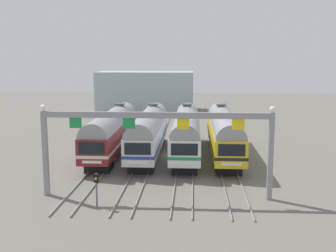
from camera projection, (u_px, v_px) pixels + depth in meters
ground_plane at (167, 155)px, 44.45m from camera, size 160.00×160.00×0.00m
track_bed at (175, 128)px, 61.18m from camera, size 13.50×70.00×0.15m
commuter_train_maroon at (112, 130)px, 44.37m from camera, size 2.88×18.06×5.05m
commuter_train_silver at (149, 131)px, 44.13m from camera, size 2.88×18.06×5.05m
commuter_train_white at (186, 131)px, 43.89m from camera, size 2.88×18.06×5.05m
commuter_train_yellow at (224, 131)px, 43.65m from camera, size 2.88×18.06×5.05m
catenary_gantry at (156, 131)px, 30.33m from camera, size 17.24×0.44×6.97m
yard_signal_mast at (96, 183)px, 28.84m from camera, size 0.28×0.35×2.44m
maintenance_building at (146, 91)px, 81.53m from camera, size 18.52×10.00×7.70m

